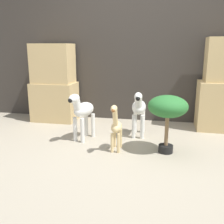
{
  "coord_description": "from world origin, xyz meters",
  "views": [
    {
      "loc": [
        0.47,
        -2.8,
        1.23
      ],
      "look_at": [
        -0.21,
        0.62,
        0.36
      ],
      "focal_mm": 42.0,
      "sensor_mm": 36.0,
      "label": 1
    }
  ],
  "objects_px": {
    "zebra_left": "(82,111)",
    "giraffe_figurine": "(116,126)",
    "zebra_right": "(139,108)",
    "potted_palm_front": "(168,109)"
  },
  "relations": [
    {
      "from": "zebra_left",
      "to": "giraffe_figurine",
      "type": "height_order",
      "value": "zebra_left"
    },
    {
      "from": "zebra_left",
      "to": "potted_palm_front",
      "type": "distance_m",
      "value": 1.14
    },
    {
      "from": "giraffe_figurine",
      "to": "potted_palm_front",
      "type": "distance_m",
      "value": 0.64
    },
    {
      "from": "zebra_right",
      "to": "giraffe_figurine",
      "type": "bearing_deg",
      "value": -109.15
    },
    {
      "from": "zebra_left",
      "to": "potted_palm_front",
      "type": "relative_size",
      "value": 0.95
    },
    {
      "from": "zebra_right",
      "to": "potted_palm_front",
      "type": "xyz_separation_m",
      "value": [
        0.38,
        -0.53,
        0.14
      ]
    },
    {
      "from": "zebra_right",
      "to": "zebra_left",
      "type": "height_order",
      "value": "same"
    },
    {
      "from": "zebra_left",
      "to": "giraffe_figurine",
      "type": "relative_size",
      "value": 1.09
    },
    {
      "from": "giraffe_figurine",
      "to": "potted_palm_front",
      "type": "bearing_deg",
      "value": 7.05
    },
    {
      "from": "zebra_left",
      "to": "zebra_right",
      "type": "bearing_deg",
      "value": 22.17
    }
  ]
}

